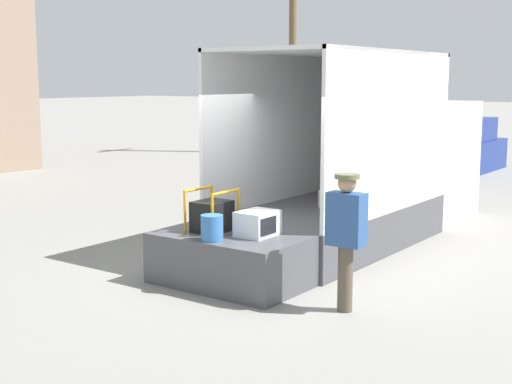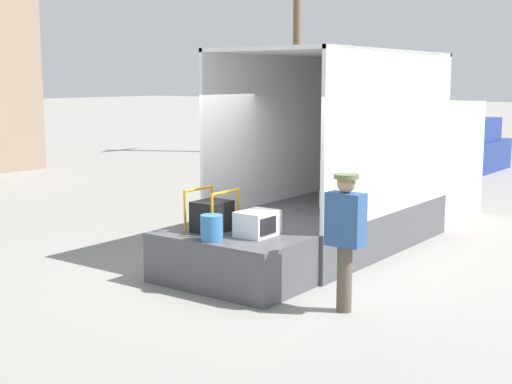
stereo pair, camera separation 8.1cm
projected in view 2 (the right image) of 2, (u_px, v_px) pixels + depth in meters
ground_plane at (258, 274)px, 10.07m from camera, size 160.00×160.00×0.00m
box_truck at (383, 175)px, 12.99m from camera, size 6.40×2.12×3.17m
tailgate_deck at (231, 259)px, 9.52m from camera, size 1.25×2.01×0.69m
microwave at (257, 223)px, 9.35m from camera, size 0.53×0.43×0.33m
portable_generator at (213, 215)px, 9.63m from camera, size 0.60×0.51×0.58m
orange_bucket at (212, 228)px, 9.06m from camera, size 0.29×0.29×0.34m
worker_person at (345, 228)px, 8.30m from camera, size 0.30×0.44×1.64m
pickup_truck_blue at (452, 151)px, 20.74m from camera, size 5.11×1.93×1.60m
utility_pole at (297, 21)px, 25.90m from camera, size 1.80×0.28×9.34m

